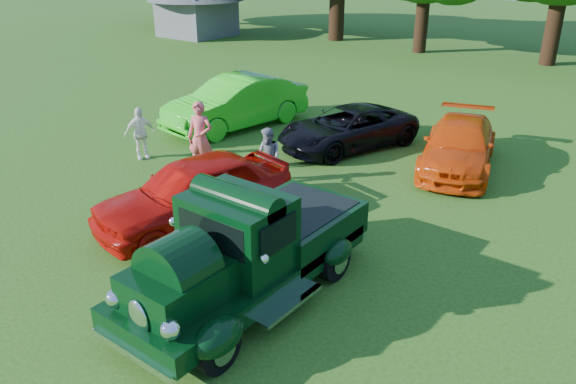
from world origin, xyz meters
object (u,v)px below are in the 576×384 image
Objects in this scene: spectator_white at (140,133)px; spectator_grey at (268,157)px; back_car_lime at (236,103)px; hero_pickup at (248,252)px; back_car_black at (348,128)px; back_car_orange at (459,145)px; spectator_pink at (200,137)px; red_convertible at (194,192)px.

spectator_grey is at bearing -56.83° from spectator_white.
back_car_lime is at bearing 153.99° from spectator_grey.
spectator_grey is (-2.95, 4.15, -0.13)m from hero_pickup.
spectator_white is at bearing -114.69° from back_car_black.
spectator_white is (-7.57, -4.87, 0.10)m from back_car_orange.
spectator_grey is at bearing -146.64° from back_car_orange.
hero_pickup is 8.25m from back_car_orange.
spectator_pink is at bearing -98.29° from back_car_black.
back_car_lime is 1.15× the size of back_car_black.
red_convertible is at bearing -132.07° from back_car_orange.
back_car_black is at bearing -21.18° from spectator_white.
back_car_orange is 2.32× the size of spectator_pink.
hero_pickup is 7.83m from spectator_white.
red_convertible is 7.58m from back_car_orange.
hero_pickup reaches higher than back_car_lime.
spectator_pink reaches higher than red_convertible.
back_car_orange is (3.28, 6.84, -0.12)m from red_convertible.
back_car_lime is at bearing 138.16° from red_convertible.
back_car_orange is (0.49, 8.23, -0.22)m from hero_pickup.
hero_pickup reaches higher than back_car_orange.
hero_pickup is 1.00× the size of back_car_lime.
red_convertible is 7.22m from back_car_lime.
back_car_lime is at bearing 170.67° from back_car_orange.
back_car_lime is 4.13m from back_car_black.
red_convertible reaches higher than back_car_orange.
hero_pickup is 6.18m from spectator_pink.
red_convertible is 1.00× the size of back_car_orange.
spectator_white is at bearing 168.69° from spectator_pink.
back_car_orange is at bearing 19.35° from spectator_pink.
back_car_black is at bearing 170.63° from back_car_orange.
hero_pickup reaches higher than spectator_pink.
back_car_orange is at bearing 16.37° from back_car_lime.
hero_pickup is 1.14× the size of back_car_orange.
back_car_lime is (-4.15, 5.91, 0.07)m from red_convertible.
spectator_pink is 2.06m from spectator_grey.
back_car_lime is 3.94m from spectator_white.
spectator_pink is 1.31× the size of spectator_grey.
spectator_grey is at bearing 125.44° from hero_pickup.
spectator_grey is at bearing -7.76° from spectator_pink.
spectator_pink reaches higher than spectator_white.
hero_pickup reaches higher than spectator_white.
red_convertible is 3.17m from spectator_pink.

